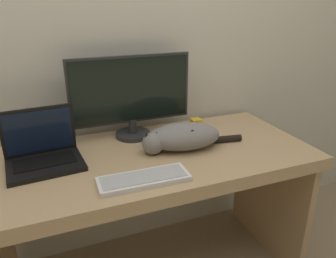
% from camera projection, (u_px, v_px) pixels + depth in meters
% --- Properties ---
extents(wall_back, '(6.40, 0.06, 2.60)m').
position_uv_depth(wall_back, '(125.00, 13.00, 1.59)').
color(wall_back, beige).
rests_on(wall_back, ground_plane).
extents(desk, '(1.45, 0.66, 0.72)m').
position_uv_depth(desk, '(154.00, 182.00, 1.52)').
color(desk, tan).
rests_on(desk, ground_plane).
extents(monitor, '(0.59, 0.17, 0.40)m').
position_uv_depth(monitor, '(131.00, 95.00, 1.57)').
color(monitor, '#282828').
rests_on(monitor, desk).
extents(laptop, '(0.31, 0.24, 0.24)m').
position_uv_depth(laptop, '(43.00, 154.00, 1.35)').
color(laptop, black).
rests_on(laptop, desk).
extents(external_keyboard, '(0.35, 0.13, 0.02)m').
position_uv_depth(external_keyboard, '(144.00, 179.00, 1.24)').
color(external_keyboard, white).
rests_on(external_keyboard, desk).
extents(cat, '(0.50, 0.22, 0.12)m').
position_uv_depth(cat, '(181.00, 137.00, 1.49)').
color(cat, gray).
rests_on(cat, desk).
extents(small_toy, '(0.05, 0.05, 0.05)m').
position_uv_depth(small_toy, '(196.00, 124.00, 1.74)').
color(small_toy, gold).
rests_on(small_toy, desk).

